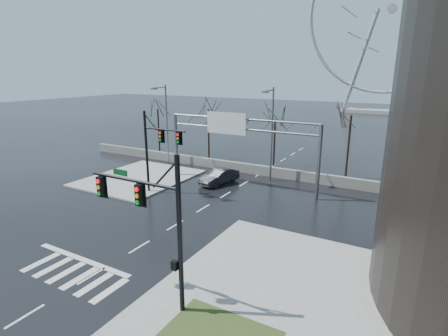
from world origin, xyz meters
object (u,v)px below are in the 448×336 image
Objects in this scene: sign_gantry at (237,137)px; car at (219,176)px; signal_mast_near at (156,216)px; signal_mast_far at (155,145)px; ferris_wheel at (391,16)px.

car is (-1.94, -0.14, -4.40)m from sign_gantry.
signal_mast_near is 1.00× the size of signal_mast_far.
ferris_wheel is 10.72× the size of car.
signal_mast_far is at bearing 130.26° from signal_mast_near.
car is (-7.46, 18.85, -4.09)m from signal_mast_near.
signal_mast_near is at bearing -73.81° from sign_gantry.
signal_mast_far is (-11.01, 13.00, -0.04)m from signal_mast_near.
sign_gantry is at bearing 106.19° from signal_mast_near.
signal_mast_near is 17.03m from signal_mast_far.
car is (-7.32, -80.19, -25.35)m from ferris_wheel.
signal_mast_far is 7.96m from car.
sign_gantry is at bearing -93.84° from ferris_wheel.
sign_gantry is (-5.52, 19.00, 0.31)m from signal_mast_near.
signal_mast_near reaches higher than sign_gantry.
sign_gantry is at bearing 17.48° from car.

